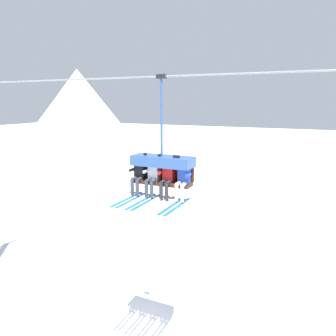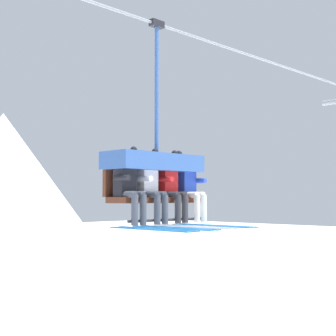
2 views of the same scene
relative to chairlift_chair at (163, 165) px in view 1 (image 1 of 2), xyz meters
name	(u,v)px [view 1 (image 1 of 2)]	position (x,y,z in m)	size (l,w,h in m)	color
ground_plane	(135,329)	(-1.56, 0.73, -6.61)	(200.00, 200.00, 0.00)	white
mountain_peak_west	(79,107)	(-40.80, 44.14, 0.78)	(22.79, 22.79, 14.77)	white
lift_cable	(143,77)	(-0.58, -0.07, 2.54)	(21.18, 0.05, 0.05)	gray
chairlift_chair	(163,165)	(0.00, 0.00, 0.00)	(1.88, 0.74, 3.49)	#512819
skier_black	(138,174)	(-0.73, -0.21, -0.30)	(0.48, 1.70, 1.34)	black
skier_white	(152,175)	(-0.24, -0.21, -0.30)	(0.48, 1.70, 1.34)	silver
skier_red	(167,177)	(0.25, -0.21, -0.30)	(0.48, 1.70, 1.34)	red
skier_blue	(182,178)	(0.73, -0.21, -0.30)	(0.48, 1.70, 1.34)	#2847B7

